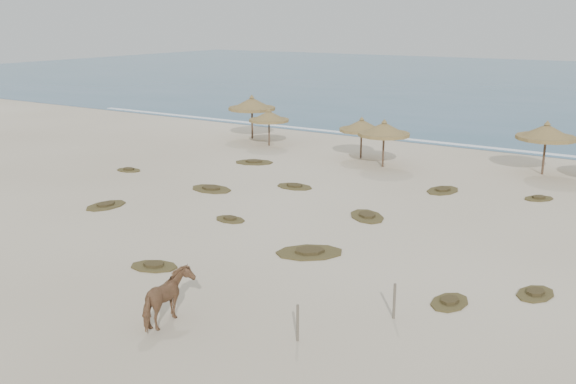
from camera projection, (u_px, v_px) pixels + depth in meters
name	position (u px, v px, depth m)	size (l,w,h in m)	color
ground	(239.00, 262.00, 23.24)	(160.00, 160.00, 0.00)	beige
foam_line	(462.00, 145.00, 44.44)	(70.00, 0.60, 0.01)	white
palapa_0	(252.00, 104.00, 46.34)	(4.46, 4.46, 3.20)	#503829
palapa_1	(269.00, 117.00, 43.78)	(3.58, 3.58, 2.58)	#503829
palapa_2	(362.00, 126.00, 39.86)	(3.66, 3.66, 2.63)	#503829
palapa_3	(384.00, 130.00, 37.46)	(3.35, 3.35, 2.85)	#503829
palapa_4	(546.00, 133.00, 35.58)	(3.45, 3.45, 3.07)	#503829
horse	(168.00, 299.00, 18.35)	(0.85, 1.86, 1.57)	#956343
fence_post_near	(394.00, 301.00, 18.74)	(0.08, 0.08, 1.10)	#675F4D
fence_post_far	(298.00, 323.00, 17.43)	(0.08, 0.08, 1.07)	#675F4D
scrub_0	(106.00, 205.00, 30.07)	(1.51, 2.17, 0.16)	brown
scrub_1	(211.00, 189.00, 32.97)	(2.42, 1.64, 0.16)	brown
scrub_2	(230.00, 219.00, 28.00)	(1.51, 1.02, 0.16)	brown
scrub_3	(367.00, 216.00, 28.44)	(2.50, 2.54, 0.16)	brown
scrub_4	(535.00, 293.00, 20.46)	(1.37, 1.79, 0.16)	brown
scrub_6	(254.00, 162.00, 39.05)	(2.76, 2.37, 0.16)	brown
scrub_7	(443.00, 190.00, 32.69)	(1.76, 2.35, 0.16)	brown
scrub_8	(129.00, 170.00, 37.05)	(1.63, 1.17, 0.16)	brown
scrub_9	(309.00, 252.00, 24.07)	(3.06, 2.94, 0.16)	brown
scrub_10	(539.00, 198.00, 31.24)	(1.74, 1.80, 0.16)	brown
scrub_11	(154.00, 266.00, 22.73)	(2.01, 1.64, 0.16)	brown
scrub_12	(450.00, 302.00, 19.86)	(1.21, 1.70, 0.16)	brown
scrub_13	(295.00, 186.00, 33.44)	(2.01, 1.34, 0.16)	brown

